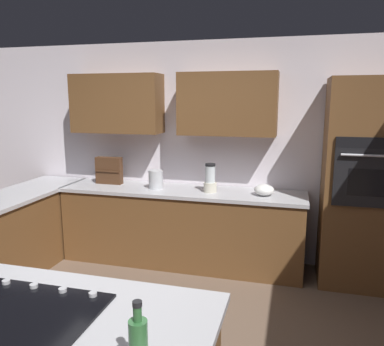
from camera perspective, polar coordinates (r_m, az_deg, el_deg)
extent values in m
cube|color=silver|center=(4.71, 0.82, 3.23)|extent=(6.00, 0.10, 2.60)
cube|color=brown|center=(4.37, 5.30, 10.16)|extent=(1.10, 0.34, 0.70)
cube|color=brown|center=(4.79, -11.09, 10.07)|extent=(1.10, 0.34, 0.70)
cube|color=brown|center=(4.58, -1.60, -8.19)|extent=(2.80, 0.60, 0.86)
cube|color=#B2B2B7|center=(4.46, -1.63, -2.72)|extent=(2.84, 0.64, 0.04)
cube|color=#B2B2B7|center=(2.17, -24.21, -19.07)|extent=(1.92, 0.94, 0.04)
cube|color=brown|center=(4.30, 24.14, -1.56)|extent=(0.80, 0.60, 2.15)
cube|color=black|center=(3.97, 24.98, -0.73)|extent=(0.66, 0.03, 0.56)
cube|color=black|center=(3.97, 24.97, -1.33)|extent=(0.40, 0.01, 0.26)
cube|color=black|center=(3.92, 25.37, 4.00)|extent=(0.66, 0.02, 0.11)
cylinder|color=silver|center=(3.90, 25.33, 2.34)|extent=(0.56, 0.02, 0.02)
cube|color=black|center=(2.16, -24.27, -18.45)|extent=(0.76, 0.56, 0.01)
cylinder|color=#B2B2B7|center=(2.18, -14.53, -17.04)|extent=(0.04, 0.04, 0.02)
cylinder|color=#B2B2B7|center=(2.26, -18.67, -16.13)|extent=(0.04, 0.04, 0.02)
cylinder|color=#B2B2B7|center=(2.36, -22.45, -15.23)|extent=(0.04, 0.04, 0.02)
cylinder|color=#B2B2B7|center=(2.47, -25.89, -14.35)|extent=(0.04, 0.04, 0.02)
cylinder|color=beige|center=(4.33, 2.71, -2.12)|extent=(0.15, 0.15, 0.11)
cylinder|color=silver|center=(4.30, 2.73, -0.18)|extent=(0.11, 0.11, 0.19)
cylinder|color=black|center=(4.28, 2.74, 1.23)|extent=(0.12, 0.12, 0.03)
ellipsoid|color=white|center=(4.25, 10.66, -2.48)|extent=(0.22, 0.22, 0.12)
cube|color=#472B19|center=(4.84, -12.22, 0.37)|extent=(0.33, 0.10, 0.33)
cube|color=#472B19|center=(4.79, -12.51, 0.25)|extent=(0.31, 0.02, 0.02)
cylinder|color=#B7BABF|center=(4.50, -5.40, -0.96)|extent=(0.17, 0.17, 0.22)
cylinder|color=#336B38|center=(1.53, -8.11, -19.98)|extent=(0.03, 0.03, 0.06)
cylinder|color=black|center=(1.51, -8.15, -18.68)|extent=(0.04, 0.04, 0.02)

